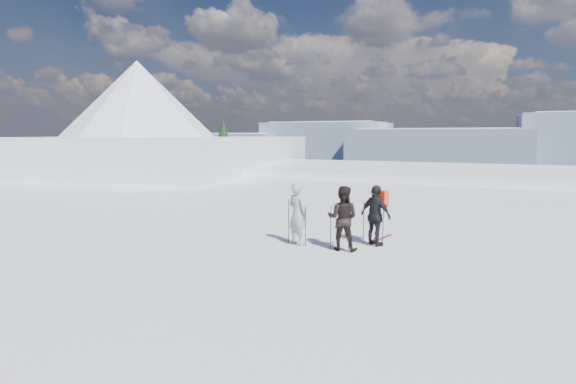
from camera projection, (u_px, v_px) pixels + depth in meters
name	position (u px, v px, depth m)	size (l,w,h in m)	color
lake_basin	(446.00, 252.00, 37.42)	(820.00, 820.00, 71.62)	white
far_mountain_range	(518.00, 146.00, 411.34)	(770.00, 110.00, 53.00)	slate
near_ridge	(179.00, 200.00, 46.91)	(31.37, 35.68, 25.62)	white
skier_grey	(297.00, 214.00, 13.22)	(0.68, 0.44, 1.85)	#939AA1
skier_dark	(343.00, 218.00, 12.59)	(0.89, 0.69, 1.83)	black
skier_pack	(376.00, 216.00, 13.10)	(1.05, 0.44, 1.79)	black
backpack	(382.00, 176.00, 13.11)	(0.38, 0.22, 0.49)	#F13816
ski_poles	(336.00, 226.00, 12.95)	(2.68, 0.97, 1.37)	black
skis_loose	(377.00, 239.00, 13.95)	(0.49, 1.70, 0.03)	black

